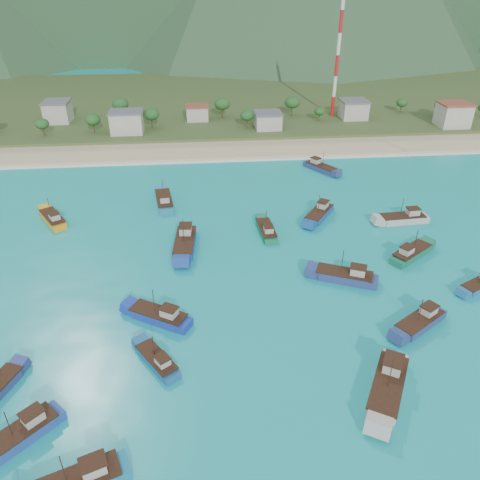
{
  "coord_description": "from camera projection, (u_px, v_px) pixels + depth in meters",
  "views": [
    {
      "loc": [
        -7.72,
        -60.84,
        49.35
      ],
      "look_at": [
        -0.51,
        18.0,
        3.0
      ],
      "focal_mm": 35.0,
      "sensor_mm": 36.0,
      "label": 1
    }
  ],
  "objects": [
    {
      "name": "boat_17",
      "position": [
        320.0,
        168.0,
        130.75
      ],
      "size": [
        8.37,
        10.35,
        6.15
      ],
      "rotation": [
        0.0,
        0.0,
        3.73
      ],
      "color": "navy",
      "rests_on": "ground"
    },
    {
      "name": "boat_11",
      "position": [
        319.0,
        214.0,
        106.12
      ],
      "size": [
        8.81,
        10.58,
        6.34
      ],
      "rotation": [
        0.0,
        0.0,
        2.52
      ],
      "color": "#1A4D98",
      "rests_on": "ground"
    },
    {
      "name": "boat_9",
      "position": [
        21.0,
        435.0,
        56.11
      ],
      "size": [
        9.52,
        9.34,
        6.08
      ],
      "rotation": [
        0.0,
        0.0,
        2.34
      ],
      "color": "#26499E",
      "rests_on": "ground"
    },
    {
      "name": "boat_21",
      "position": [
        420.0,
        322.0,
        73.95
      ],
      "size": [
        10.31,
        8.11,
        6.08
      ],
      "rotation": [
        0.0,
        0.0,
        2.14
      ],
      "color": "navy",
      "rests_on": "ground"
    },
    {
      "name": "beach",
      "position": [
        224.0,
        150.0,
        145.72
      ],
      "size": [
        400.0,
        18.0,
        1.2
      ],
      "primitive_type": "cube",
      "color": "beige",
      "rests_on": "ground"
    },
    {
      "name": "land",
      "position": [
        215.0,
        101.0,
        198.15
      ],
      "size": [
        400.0,
        110.0,
        2.4
      ],
      "primitive_type": "cube",
      "color": "#385123",
      "rests_on": "ground"
    },
    {
      "name": "boat_13",
      "position": [
        53.0,
        219.0,
        104.11
      ],
      "size": [
        7.92,
        10.26,
        6.02
      ],
      "rotation": [
        0.0,
        0.0,
        0.55
      ],
      "color": "orange",
      "rests_on": "ground"
    },
    {
      "name": "boat_23",
      "position": [
        160.0,
        317.0,
        75.12
      ],
      "size": [
        10.67,
        8.03,
        6.23
      ],
      "rotation": [
        0.0,
        0.0,
        1.04
      ],
      "color": "#1B38A5",
      "rests_on": "ground"
    },
    {
      "name": "ground",
      "position": [
        253.0,
        310.0,
        77.83
      ],
      "size": [
        600.0,
        600.0,
        0.0
      ],
      "primitive_type": "plane",
      "color": "#0E8D9A",
      "rests_on": "ground"
    },
    {
      "name": "boat_3",
      "position": [
        185.0,
        243.0,
        94.63
      ],
      "size": [
        4.74,
        12.82,
        7.42
      ],
      "rotation": [
        0.0,
        0.0,
        3.06
      ],
      "color": "#214399",
      "rests_on": "ground"
    },
    {
      "name": "boat_8",
      "position": [
        157.0,
        361.0,
        66.87
      ],
      "size": [
        7.02,
        8.68,
        5.16
      ],
      "rotation": [
        0.0,
        0.0,
        0.59
      ],
      "color": "#1A5890",
      "rests_on": "ground"
    },
    {
      "name": "boat_24",
      "position": [
        411.0,
        254.0,
        91.6
      ],
      "size": [
        10.26,
        8.47,
        6.14
      ],
      "rotation": [
        0.0,
        0.0,
        5.32
      ],
      "color": "#176A4D",
      "rests_on": "ground"
    },
    {
      "name": "boat_18",
      "position": [
        164.0,
        202.0,
        111.77
      ],
      "size": [
        4.95,
        11.81,
        6.77
      ],
      "rotation": [
        0.0,
        0.0,
        0.14
      ],
      "color": "teal",
      "rests_on": "ground"
    },
    {
      "name": "boat_1",
      "position": [
        403.0,
        219.0,
        104.15
      ],
      "size": [
        11.07,
        3.9,
        6.44
      ],
      "rotation": [
        0.0,
        0.0,
        1.63
      ],
      "color": "beige",
      "rests_on": "ground"
    },
    {
      "name": "radio_tower",
      "position": [
        338.0,
        55.0,
        162.38
      ],
      "size": [
        1.2,
        1.2,
        42.56
      ],
      "color": "red",
      "rests_on": "ground"
    },
    {
      "name": "boat_16",
      "position": [
        345.0,
        277.0,
        84.71
      ],
      "size": [
        11.58,
        7.47,
        6.61
      ],
      "rotation": [
        0.0,
        0.0,
        1.16
      ],
      "color": "navy",
      "rests_on": "ground"
    },
    {
      "name": "boat_0",
      "position": [
        388.0,
        386.0,
        62.36
      ],
      "size": [
        9.43,
        12.67,
        7.38
      ],
      "rotation": [
        0.0,
        0.0,
        2.62
      ],
      "color": "beige",
      "rests_on": "ground"
    },
    {
      "name": "boat_22",
      "position": [
        266.0,
        231.0,
        99.63
      ],
      "size": [
        3.49,
        9.77,
        5.67
      ],
      "rotation": [
        0.0,
        0.0,
        0.07
      ],
      "color": "#156D4C",
      "rests_on": "ground"
    },
    {
      "name": "village",
      "position": [
        232.0,
        115.0,
        162.25
      ],
      "size": [
        221.15,
        26.94,
        7.43
      ],
      "color": "beige",
      "rests_on": "ground"
    },
    {
      "name": "vegetation",
      "position": [
        184.0,
        114.0,
        163.12
      ],
      "size": [
        275.56,
        25.62,
        7.99
      ],
      "color": "#235623",
      "rests_on": "ground"
    },
    {
      "name": "boat_7",
      "position": [
        479.0,
        286.0,
        82.88
      ],
      "size": [
        8.56,
        5.91,
        4.92
      ],
      "rotation": [
        0.0,
        0.0,
        2.03
      ],
      "color": "#2366A0",
      "rests_on": "ground"
    },
    {
      "name": "surf_line",
      "position": [
        226.0,
        161.0,
        137.56
      ],
      "size": [
        400.0,
        2.5,
        0.08
      ],
      "primitive_type": "cube",
      "color": "white",
      "rests_on": "ground"
    }
  ]
}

